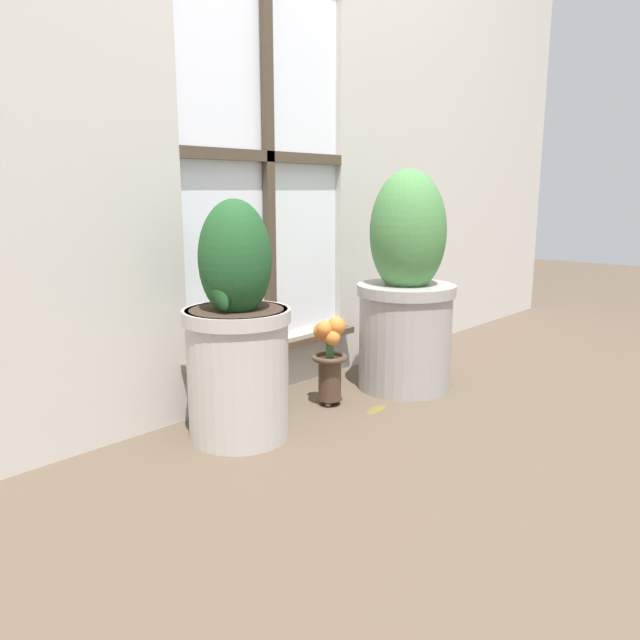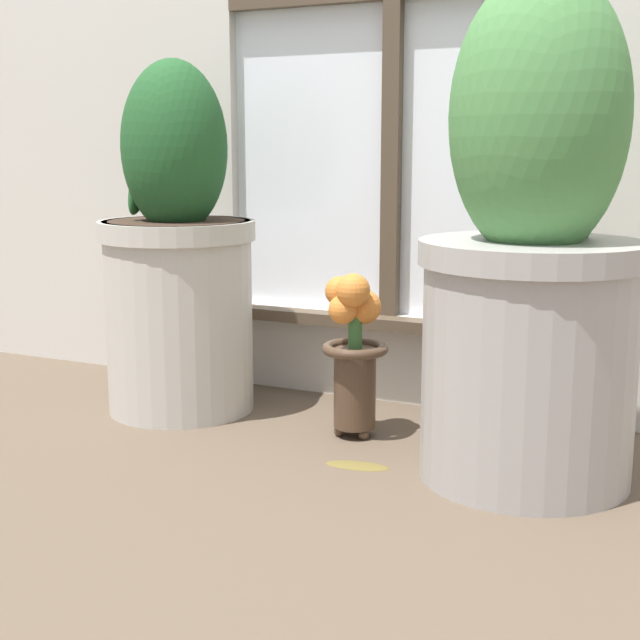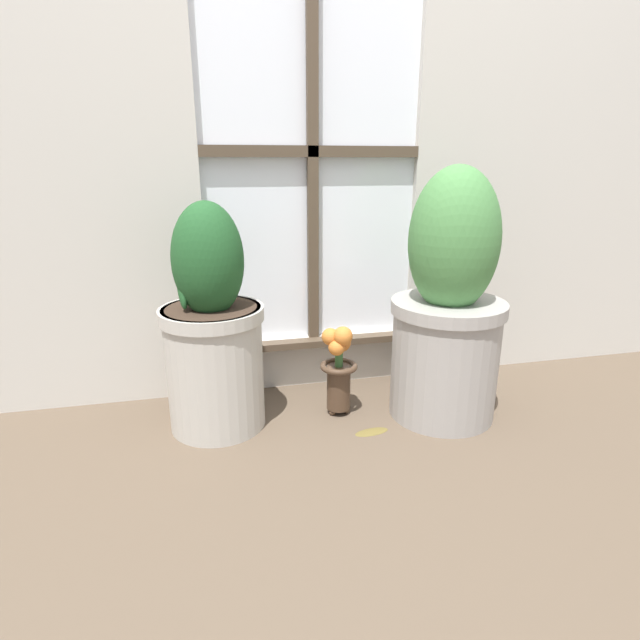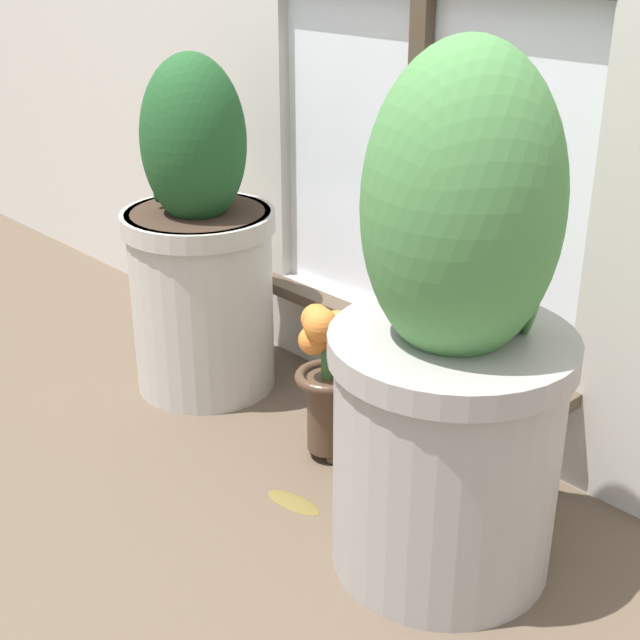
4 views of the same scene
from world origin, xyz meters
name	(u,v)px [view 4 (image 4 of 4)]	position (x,y,z in m)	size (l,w,h in m)	color
ground_plane	(217,500)	(0.00, 0.00, 0.00)	(10.00, 10.00, 0.00)	brown
potted_plant_left	(200,251)	(-0.36, 0.25, 0.30)	(0.31, 0.31, 0.69)	#B7B2A8
potted_plant_right	(453,353)	(0.36, 0.16, 0.36)	(0.36, 0.36, 0.79)	#9E9993
flower_vase	(327,369)	(0.03, 0.24, 0.18)	(0.12, 0.12, 0.31)	#473323
fallen_leaf	(294,501)	(0.10, 0.09, 0.00)	(0.12, 0.06, 0.01)	brown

